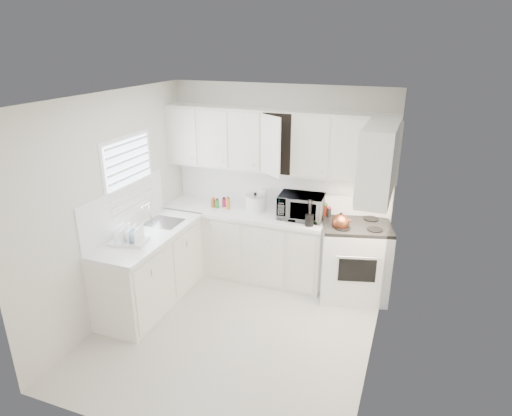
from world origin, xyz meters
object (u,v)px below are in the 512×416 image
at_px(rice_cooker, 255,202).
at_px(utensil_crock, 310,212).
at_px(stove, 355,250).
at_px(microwave, 301,204).
at_px(tea_kettle, 341,221).
at_px(dish_rack, 128,234).

xyz_separation_m(rice_cooker, utensil_crock, (0.80, -0.24, 0.05)).
bearing_deg(stove, microwave, 162.13).
xyz_separation_m(stove, microwave, (-0.73, 0.04, 0.51)).
xyz_separation_m(tea_kettle, dish_rack, (-2.18, -1.21, -0.00)).
distance_m(tea_kettle, rice_cooker, 1.21).
relative_size(stove, rice_cooker, 4.88).
relative_size(stove, microwave, 2.23).
bearing_deg(stove, utensil_crock, -178.03).
height_order(stove, tea_kettle, stove).
xyz_separation_m(stove, dish_rack, (-2.36, -1.37, 0.42)).
bearing_deg(stove, tea_kettle, -153.00).
height_order(microwave, rice_cooker, microwave).
xyz_separation_m(tea_kettle, rice_cooker, (-1.19, 0.23, 0.02)).
bearing_deg(tea_kettle, rice_cooker, 178.68).
bearing_deg(dish_rack, microwave, 27.39).
relative_size(rice_cooker, utensil_crock, 0.74).
bearing_deg(tea_kettle, dish_rack, -141.53).
xyz_separation_m(microwave, dish_rack, (-1.64, -1.41, -0.08)).
relative_size(tea_kettle, utensil_crock, 0.75).
bearing_deg(rice_cooker, stove, 7.18).
bearing_deg(tea_kettle, stove, 51.18).
bearing_deg(microwave, stove, -7.01).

